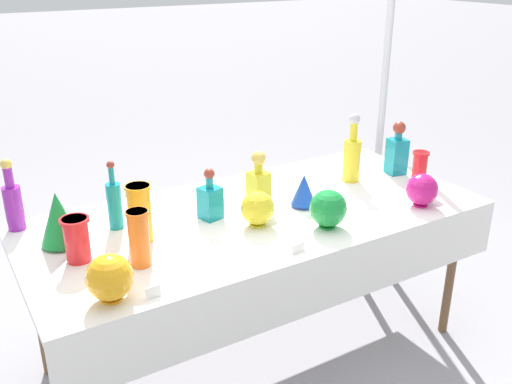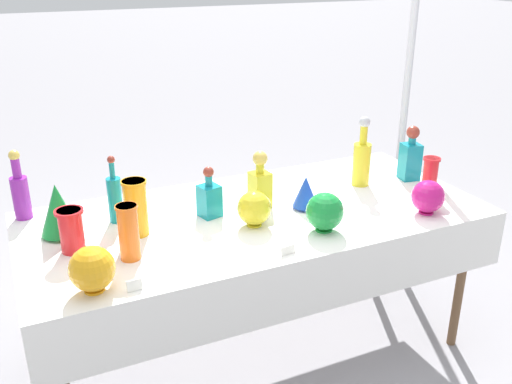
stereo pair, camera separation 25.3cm
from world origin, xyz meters
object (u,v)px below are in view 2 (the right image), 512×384
(tall_bottle_0, at_px, (20,192))
(round_bowl_1, at_px, (428,197))
(square_decanter_0, at_px, (260,183))
(tall_bottle_1, at_px, (362,159))
(fluted_vase_1, at_px, (58,209))
(round_bowl_2, at_px, (325,212))
(fluted_vase_0, at_px, (306,192))
(round_bowl_0, at_px, (254,208))
(slender_vase_0, at_px, (128,231))
(round_bowl_3, at_px, (92,269))
(canopy_pole, at_px, (403,119))
(slender_vase_3, at_px, (136,206))
(square_decanter_2, at_px, (410,156))
(slender_vase_2, at_px, (430,175))
(cardboard_box_behind_right, at_px, (248,244))
(square_decanter_1, at_px, (209,198))
(slender_vase_1, at_px, (71,229))
(tall_bottle_2, at_px, (115,197))
(cardboard_box_behind_left, at_px, (239,241))

(tall_bottle_0, distance_m, round_bowl_1, 1.79)
(square_decanter_0, bearing_deg, tall_bottle_1, 4.14)
(fluted_vase_1, height_order, round_bowl_2, fluted_vase_1)
(fluted_vase_0, xyz_separation_m, round_bowl_0, (-0.29, -0.06, -0.00))
(slender_vase_0, relative_size, round_bowl_0, 1.43)
(round_bowl_3, bearing_deg, canopy_pole, 24.02)
(tall_bottle_0, xyz_separation_m, canopy_pole, (2.18, 0.16, 0.04))
(square_decanter_0, xyz_separation_m, slender_vase_3, (-0.58, -0.04, 0.01))
(square_decanter_2, bearing_deg, round_bowl_0, -170.08)
(tall_bottle_1, xyz_separation_m, slender_vase_2, (0.22, -0.25, -0.03))
(cardboard_box_behind_right, bearing_deg, square_decanter_1, -124.02)
(fluted_vase_0, bearing_deg, cardboard_box_behind_right, 83.33)
(square_decanter_2, relative_size, fluted_vase_1, 1.25)
(slender_vase_3, relative_size, canopy_pole, 0.10)
(slender_vase_1, height_order, round_bowl_3, slender_vase_1)
(round_bowl_1, height_order, round_bowl_2, round_bowl_2)
(tall_bottle_1, xyz_separation_m, round_bowl_1, (0.07, -0.42, -0.06))
(slender_vase_3, relative_size, fluted_vase_1, 1.06)
(tall_bottle_0, bearing_deg, round_bowl_2, -30.21)
(round_bowl_3, bearing_deg, cardboard_box_behind_right, 47.17)
(square_decanter_1, relative_size, cardboard_box_behind_right, 0.51)
(tall_bottle_1, distance_m, square_decanter_0, 0.58)
(round_bowl_0, relative_size, round_bowl_3, 0.92)
(square_decanter_0, distance_m, square_decanter_2, 0.85)
(tall_bottle_2, bearing_deg, fluted_vase_0, -15.37)
(slender_vase_0, xyz_separation_m, fluted_vase_1, (-0.22, 0.31, 0.00))
(square_decanter_1, bearing_deg, round_bowl_3, -144.64)
(tall_bottle_0, xyz_separation_m, cardboard_box_behind_right, (1.28, 0.46, -0.75))
(round_bowl_0, distance_m, round_bowl_3, 0.76)
(round_bowl_0, relative_size, canopy_pole, 0.07)
(round_bowl_0, bearing_deg, cardboard_box_behind_left, 70.87)
(canopy_pole, bearing_deg, round_bowl_2, -141.78)
(square_decanter_1, height_order, fluted_vase_1, square_decanter_1)
(round_bowl_1, bearing_deg, slender_vase_3, 164.76)
(tall_bottle_2, bearing_deg, square_decanter_2, -4.68)
(round_bowl_2, bearing_deg, round_bowl_1, -4.70)
(cardboard_box_behind_left, bearing_deg, cardboard_box_behind_right, -39.55)
(slender_vase_0, distance_m, canopy_pole, 1.98)
(tall_bottle_0, height_order, round_bowl_1, tall_bottle_0)
(tall_bottle_1, height_order, square_decanter_0, tall_bottle_1)
(round_bowl_0, height_order, round_bowl_1, same)
(slender_vase_2, relative_size, fluted_vase_0, 1.21)
(fluted_vase_0, height_order, round_bowl_1, fluted_vase_0)
(square_decanter_1, relative_size, round_bowl_3, 1.39)
(square_decanter_0, relative_size, cardboard_box_behind_right, 0.59)
(tall_bottle_0, relative_size, tall_bottle_2, 1.04)
(round_bowl_2, bearing_deg, fluted_vase_1, 157.65)
(round_bowl_3, height_order, canopy_pole, canopy_pole)
(slender_vase_2, relative_size, canopy_pole, 0.08)
(fluted_vase_1, height_order, round_bowl_0, fluted_vase_1)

